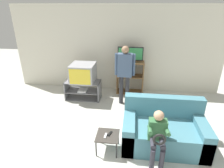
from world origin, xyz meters
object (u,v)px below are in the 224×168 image
(media_shelf, at_px, (130,77))
(remote_control_white, at_px, (106,136))
(snack_table, at_px, (108,137))
(person_standing_adult, at_px, (125,70))
(couch, at_px, (163,130))
(person_seated_child, at_px, (158,135))
(television_flat, at_px, (130,55))
(remote_control_black, at_px, (110,134))
(tv_stand, at_px, (83,90))
(television_main, at_px, (83,73))

(media_shelf, bearing_deg, remote_control_white, -97.50)
(snack_table, bearing_deg, person_standing_adult, 84.36)
(person_standing_adult, bearing_deg, media_shelf, 80.04)
(couch, bearing_deg, media_shelf, 107.88)
(media_shelf, bearing_deg, person_seated_child, -79.04)
(television_flat, height_order, remote_control_white, television_flat)
(couch, relative_size, person_standing_adult, 0.97)
(television_flat, xyz_separation_m, remote_control_white, (-0.33, -2.67, -0.85))
(remote_control_black, height_order, person_standing_adult, person_standing_adult)
(remote_control_black, bearing_deg, couch, 36.10)
(person_standing_adult, bearing_deg, remote_control_black, -94.67)
(remote_control_black, distance_m, person_seated_child, 0.89)
(media_shelf, bearing_deg, television_flat, 130.30)
(remote_control_black, relative_size, person_seated_child, 0.14)
(television_flat, bearing_deg, person_standing_adult, -98.54)
(tv_stand, height_order, snack_table, tv_stand)
(person_standing_adult, height_order, person_seated_child, person_standing_adult)
(tv_stand, xyz_separation_m, person_standing_adult, (1.21, -0.15, 0.71))
(television_main, relative_size, person_seated_child, 0.68)
(remote_control_white, distance_m, person_standing_adult, 2.03)
(television_main, bearing_deg, couch, -40.04)
(snack_table, bearing_deg, media_shelf, 83.15)
(tv_stand, distance_m, couch, 2.69)
(television_flat, bearing_deg, couch, -71.91)
(television_main, xyz_separation_m, person_standing_adult, (1.18, -0.16, 0.19))
(remote_control_white, xyz_separation_m, couch, (1.09, 0.36, -0.06))
(tv_stand, xyz_separation_m, media_shelf, (1.33, 0.58, 0.24))
(media_shelf, relative_size, television_flat, 1.34)
(remote_control_black, relative_size, remote_control_white, 1.00)
(television_main, bearing_deg, tv_stand, -161.01)
(person_standing_adult, bearing_deg, television_main, 172.24)
(media_shelf, bearing_deg, couch, -72.12)
(media_shelf, height_order, couch, media_shelf)
(snack_table, relative_size, couch, 0.27)
(television_main, height_order, remote_control_black, television_main)
(television_main, xyz_separation_m, remote_control_white, (0.96, -2.08, -0.44))
(television_flat, distance_m, person_seated_child, 2.96)
(television_main, relative_size, television_flat, 0.91)
(media_shelf, xyz_separation_m, person_seated_child, (0.55, -2.82, 0.09))
(remote_control_white, height_order, person_seated_child, person_seated_child)
(person_seated_child, bearing_deg, couch, 70.26)
(media_shelf, relative_size, remote_control_black, 6.94)
(television_flat, distance_m, remote_control_black, 2.75)
(snack_table, height_order, person_standing_adult, person_standing_adult)
(television_main, bearing_deg, remote_control_black, -62.97)
(remote_control_white, bearing_deg, couch, 22.81)
(remote_control_white, height_order, couch, couch)
(tv_stand, relative_size, remote_control_black, 6.97)
(media_shelf, relative_size, person_seated_child, 1.00)
(media_shelf, bearing_deg, snack_table, -96.85)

